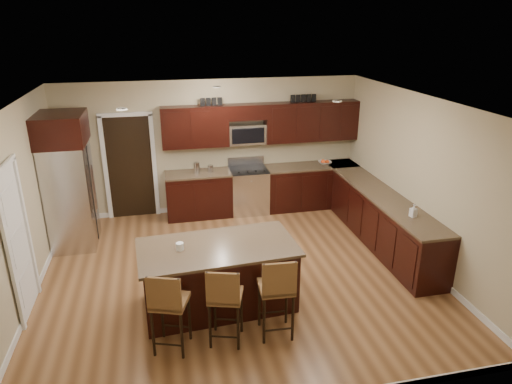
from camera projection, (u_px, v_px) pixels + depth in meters
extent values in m
plane|color=brown|center=(237.00, 274.00, 7.22)|extent=(6.00, 6.00, 0.00)
plane|color=silver|center=(235.00, 103.00, 6.26)|extent=(6.00, 6.00, 0.00)
plane|color=tan|center=(213.00, 147.00, 9.25)|extent=(6.00, 0.00, 6.00)
plane|color=tan|center=(17.00, 212.00, 6.14)|extent=(0.00, 5.50, 5.50)
plane|color=tan|center=(419.00, 180.00, 7.34)|extent=(0.00, 5.50, 5.50)
cube|color=black|center=(199.00, 195.00, 9.23)|extent=(1.30, 0.60, 0.88)
cube|color=black|center=(311.00, 187.00, 9.71)|extent=(1.94, 0.60, 0.88)
cube|color=black|center=(383.00, 222.00, 8.04)|extent=(0.60, 3.35, 0.88)
cube|color=brown|center=(198.00, 174.00, 9.07)|extent=(1.30, 0.63, 0.04)
cube|color=brown|center=(312.00, 166.00, 9.54)|extent=(1.94, 0.63, 0.04)
cube|color=brown|center=(386.00, 197.00, 7.87)|extent=(0.63, 3.35, 0.04)
cube|color=black|center=(195.00, 127.00, 8.86)|extent=(1.30, 0.33, 0.80)
cube|color=black|center=(311.00, 121.00, 9.34)|extent=(1.94, 0.33, 0.80)
cube|color=black|center=(247.00, 112.00, 8.98)|extent=(0.76, 0.33, 0.30)
cube|color=silver|center=(249.00, 191.00, 9.43)|extent=(0.76, 0.64, 0.90)
cube|color=black|center=(248.00, 170.00, 9.27)|extent=(0.76, 0.60, 0.03)
cube|color=black|center=(252.00, 196.00, 9.16)|extent=(0.65, 0.01, 0.45)
cube|color=silver|center=(246.00, 161.00, 9.48)|extent=(0.76, 0.05, 0.18)
cube|color=silver|center=(247.00, 134.00, 9.16)|extent=(0.76, 0.31, 0.40)
cube|color=black|center=(130.00, 168.00, 9.02)|extent=(0.85, 0.03, 2.06)
cube|color=white|center=(17.00, 244.00, 5.99)|extent=(0.03, 0.80, 2.04)
cube|color=black|center=(218.00, 277.00, 6.32)|extent=(2.09, 1.14, 0.88)
cube|color=brown|center=(217.00, 247.00, 6.15)|extent=(2.19, 1.25, 0.04)
cube|color=black|center=(219.00, 301.00, 6.46)|extent=(2.00, 1.06, 0.09)
cube|color=brown|center=(170.00, 301.00, 5.39)|extent=(0.52, 0.52, 0.06)
cube|color=brown|center=(164.00, 295.00, 5.14)|extent=(0.40, 0.17, 0.44)
cylinder|color=black|center=(157.00, 337.00, 5.32)|extent=(0.03, 0.03, 0.63)
cylinder|color=black|center=(187.00, 333.00, 5.39)|extent=(0.03, 0.03, 0.63)
cylinder|color=black|center=(157.00, 319.00, 5.64)|extent=(0.03, 0.03, 0.63)
cylinder|color=black|center=(185.00, 315.00, 5.71)|extent=(0.03, 0.03, 0.63)
cube|color=brown|center=(225.00, 296.00, 5.53)|extent=(0.50, 0.50, 0.06)
cube|color=brown|center=(223.00, 289.00, 5.29)|extent=(0.39, 0.15, 0.43)
cylinder|color=black|center=(214.00, 329.00, 5.46)|extent=(0.03, 0.03, 0.62)
cylinder|color=black|center=(242.00, 325.00, 5.53)|extent=(0.03, 0.03, 0.62)
cylinder|color=black|center=(211.00, 312.00, 5.77)|extent=(0.03, 0.03, 0.62)
cylinder|color=black|center=(237.00, 309.00, 5.84)|extent=(0.03, 0.03, 0.62)
cube|color=brown|center=(276.00, 287.00, 5.64)|extent=(0.44, 0.44, 0.06)
cube|color=brown|center=(279.00, 280.00, 5.39)|extent=(0.42, 0.06, 0.45)
cylinder|color=black|center=(265.00, 322.00, 5.57)|extent=(0.04, 0.04, 0.65)
cylinder|color=black|center=(293.00, 318.00, 5.64)|extent=(0.04, 0.04, 0.65)
cylinder|color=black|center=(259.00, 305.00, 5.90)|extent=(0.04, 0.04, 0.65)
cylinder|color=black|center=(285.00, 301.00, 5.97)|extent=(0.04, 0.04, 0.65)
cube|color=silver|center=(71.00, 196.00, 7.90)|extent=(0.72, 0.92, 1.84)
cube|color=black|center=(93.00, 194.00, 7.97)|extent=(0.01, 0.02, 1.75)
cylinder|color=silver|center=(93.00, 190.00, 7.87)|extent=(0.02, 0.02, 0.82)
cylinder|color=silver|center=(94.00, 187.00, 8.01)|extent=(0.02, 0.02, 0.82)
cube|color=black|center=(61.00, 129.00, 7.48)|extent=(0.78, 0.98, 0.51)
cube|color=brown|center=(242.00, 238.00, 8.40)|extent=(0.93, 0.70, 0.01)
imported|color=silver|center=(325.00, 163.00, 9.58)|extent=(0.28, 0.28, 0.07)
imported|color=#B2B2B2|center=(413.00, 211.00, 7.02)|extent=(0.11, 0.11, 0.20)
cylinder|color=silver|center=(197.00, 168.00, 9.02)|extent=(0.12, 0.12, 0.21)
cylinder|color=silver|center=(210.00, 169.00, 9.09)|extent=(0.11, 0.11, 0.14)
cylinder|color=white|center=(180.00, 246.00, 6.03)|extent=(0.10, 0.10, 0.10)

